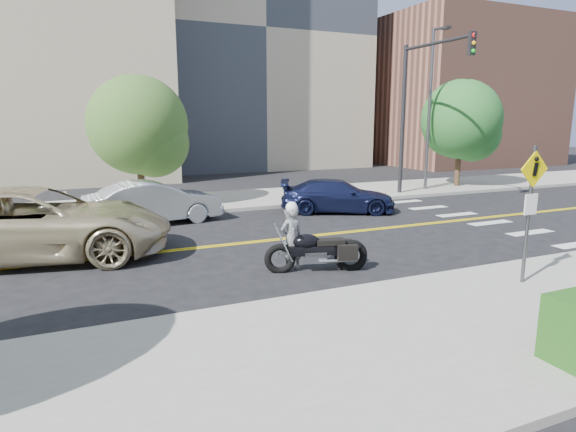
% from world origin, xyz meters
% --- Properties ---
extents(ground_plane, '(120.00, 120.00, 0.00)m').
position_xyz_m(ground_plane, '(0.00, 0.00, 0.00)').
color(ground_plane, black).
rests_on(ground_plane, ground).
extents(sidewalk_near, '(60.00, 5.00, 0.15)m').
position_xyz_m(sidewalk_near, '(0.00, -7.50, 0.07)').
color(sidewalk_near, '#9E9B91').
rests_on(sidewalk_near, ground_plane).
extents(sidewalk_far, '(60.00, 5.00, 0.15)m').
position_xyz_m(sidewalk_far, '(0.00, 7.50, 0.07)').
color(sidewalk_far, '#9E9B91').
rests_on(sidewalk_far, ground_plane).
extents(building_mid, '(18.00, 14.00, 20.00)m').
position_xyz_m(building_mid, '(8.00, 26.00, 10.00)').
color(building_mid, '#A39984').
rests_on(building_mid, ground_plane).
extents(building_right, '(14.00, 12.00, 12.00)m').
position_xyz_m(building_right, '(26.00, 20.00, 6.00)').
color(building_right, '#8C5947').
rests_on(building_right, ground_plane).
extents(lamp_post, '(0.16, 0.16, 8.00)m').
position_xyz_m(lamp_post, '(12.00, 6.50, 4.15)').
color(lamp_post, '#4C4C51').
rests_on(lamp_post, sidewalk_far).
extents(traffic_light, '(0.28, 4.50, 7.00)m').
position_xyz_m(traffic_light, '(10.00, 5.08, 4.67)').
color(traffic_light, black).
rests_on(traffic_light, sidewalk_far).
extents(pedestrian_sign, '(0.78, 0.08, 3.00)m').
position_xyz_m(pedestrian_sign, '(4.20, -6.31, 1.96)').
color(pedestrian_sign, '#4C4C51').
rests_on(pedestrian_sign, sidewalk_near).
extents(motorcyclist, '(0.63, 0.44, 1.73)m').
position_xyz_m(motorcyclist, '(0.06, -3.05, 0.86)').
color(motorcyclist, silver).
rests_on(motorcyclist, ground).
extents(motorcycle, '(2.59, 1.40, 1.51)m').
position_xyz_m(motorcycle, '(0.61, -3.35, 0.76)').
color(motorcycle, black).
rests_on(motorcycle, ground).
extents(suv, '(7.43, 4.41, 1.94)m').
position_xyz_m(suv, '(-5.76, 0.60, 0.97)').
color(suv, '#C7B892').
rests_on(suv, ground).
extents(parked_car_silver, '(4.88, 2.27, 1.55)m').
position_xyz_m(parked_car_silver, '(-2.21, 3.99, 0.77)').
color(parked_car_silver, '#AFB3B8').
rests_on(parked_car_silver, ground).
extents(parked_car_blue, '(4.95, 3.61, 1.33)m').
position_xyz_m(parked_car_blue, '(4.94, 3.30, 0.67)').
color(parked_car_blue, '#151B41').
rests_on(parked_car_blue, ground).
extents(tree_far_a, '(4.02, 4.02, 5.49)m').
position_xyz_m(tree_far_a, '(-2.24, 7.14, 3.47)').
color(tree_far_a, '#382619').
rests_on(tree_far_a, ground).
extents(tree_far_b, '(4.22, 4.22, 5.84)m').
position_xyz_m(tree_far_b, '(14.41, 6.81, 3.72)').
color(tree_far_b, '#382619').
rests_on(tree_far_b, ground).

